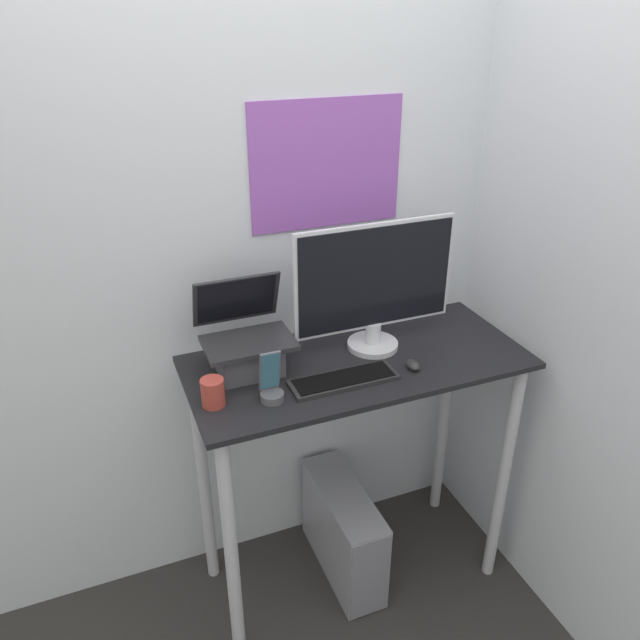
# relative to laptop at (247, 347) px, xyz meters

# --- Properties ---
(ground_plane) EXTENTS (12.00, 12.00, 0.00)m
(ground_plane) POSITION_rel_laptop_xyz_m (0.36, -0.34, -1.12)
(ground_plane) COLOR #2D2B28
(wall_back) EXTENTS (6.00, 0.06, 2.60)m
(wall_back) POSITION_rel_laptop_xyz_m (0.36, 0.27, 0.18)
(wall_back) COLOR silver
(wall_back) RESTS_ON ground_plane
(wall_side_right) EXTENTS (0.05, 6.00, 2.60)m
(wall_side_right) POSITION_rel_laptop_xyz_m (1.03, -0.34, 0.18)
(wall_side_right) COLOR silver
(wall_side_right) RESTS_ON ground_plane
(desk) EXTENTS (1.17, 0.53, 1.03)m
(desk) POSITION_rel_laptop_xyz_m (0.36, -0.07, -0.31)
(desk) COLOR black
(desk) RESTS_ON ground_plane
(laptop) EXTENTS (0.29, 0.27, 0.30)m
(laptop) POSITION_rel_laptop_xyz_m (0.00, 0.00, 0.00)
(laptop) COLOR #4C4C51
(laptop) RESTS_ON desk
(monitor) EXTENTS (0.58, 0.18, 0.46)m
(monitor) POSITION_rel_laptop_xyz_m (0.45, -0.01, 0.14)
(monitor) COLOR silver
(monitor) RESTS_ON desk
(keyboard) EXTENTS (0.35, 0.11, 0.02)m
(keyboard) POSITION_rel_laptop_xyz_m (0.26, -0.18, -0.08)
(keyboard) COLOR black
(keyboard) RESTS_ON desk
(mouse) EXTENTS (0.04, 0.06, 0.03)m
(mouse) POSITION_rel_laptop_xyz_m (0.51, -0.20, -0.08)
(mouse) COLOR #262626
(mouse) RESTS_ON desk
(cell_phone) EXTENTS (0.07, 0.07, 0.17)m
(cell_phone) POSITION_rel_laptop_xyz_m (0.02, -0.19, -0.04)
(cell_phone) COLOR #4C4C51
(cell_phone) RESTS_ON desk
(computer_tower) EXTENTS (0.17, 0.51, 0.40)m
(computer_tower) POSITION_rel_laptop_xyz_m (0.34, -0.04, -0.92)
(computer_tower) COLOR gray
(computer_tower) RESTS_ON ground_plane
(mug) EXTENTS (0.07, 0.07, 0.09)m
(mug) POSITION_rel_laptop_xyz_m (-0.15, -0.15, -0.05)
(mug) COLOR #9E382D
(mug) RESTS_ON desk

